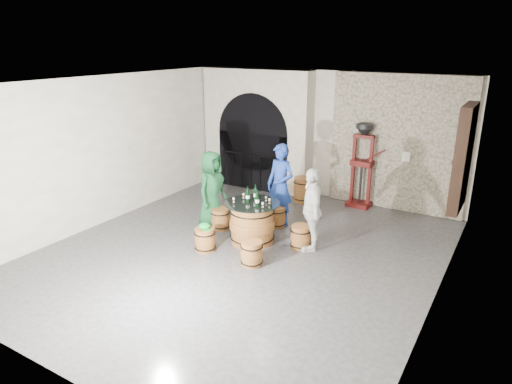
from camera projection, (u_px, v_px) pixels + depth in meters
The scene contains 31 objects.
ground at pixel (242, 253), 8.78m from camera, with size 8.00×8.00×0.00m, color #2D2D30.
wall_back at pixel (327, 136), 11.53m from camera, with size 8.00×8.00×0.00m, color beige.
wall_front at pixel (45, 259), 5.02m from camera, with size 8.00×8.00×0.00m, color beige.
wall_left at pixel (107, 150), 9.98m from camera, with size 8.00×8.00×0.00m, color beige.
wall_right at pixel (445, 207), 6.57m from camera, with size 8.00×8.00×0.00m, color beige.
ceiling at pixel (240, 83), 7.77m from camera, with size 8.00×8.00×0.00m, color beige.
stone_facing_panel at pixel (398, 144), 10.60m from camera, with size 3.20×0.12×3.18m, color #A19780.
arched_opening at pixel (257, 131), 12.25m from camera, with size 3.10×0.60×3.19m.
shuttered_window at pixel (462, 158), 8.51m from camera, with size 0.23×1.10×2.00m.
barrel_table at pixel (252, 223), 9.12m from camera, with size 1.10×1.10×0.85m.
barrel_stool_left at pixel (220, 219), 9.85m from camera, with size 0.41×0.41×0.46m.
barrel_stool_far at pixel (277, 216), 9.97m from camera, with size 0.41×0.41×0.46m.
barrel_stool_right at pixel (301, 237), 8.93m from camera, with size 0.41×0.41×0.46m.
barrel_stool_near_right at pixel (252, 253), 8.24m from camera, with size 0.41×0.41×0.46m.
barrel_stool_near_left at pixel (205, 240), 8.81m from camera, with size 0.41×0.41×0.46m.
green_cap at pixel (205, 226), 8.72m from camera, with size 0.26×0.22×0.12m.
person_green at pixel (211, 189), 9.84m from camera, with size 0.82×0.53×1.68m, color #124322.
person_blue at pixel (280, 185), 9.86m from camera, with size 0.66×0.43×1.81m, color navy.
person_white at pixel (312, 210), 8.70m from camera, with size 0.96×0.40×1.63m, color silver.
wine_bottle_left at pixel (248, 195), 9.01m from camera, with size 0.08×0.08×0.32m.
wine_bottle_center at pixel (257, 199), 8.78m from camera, with size 0.08×0.08×0.32m.
wine_bottle_right at pixel (256, 194), 9.12m from camera, with size 0.08×0.08×0.32m.
tasting_glass_a at pixel (234, 200), 9.00m from camera, with size 0.05×0.05×0.10m, color #C76D26, non-canonical shape.
tasting_glass_b at pixel (269, 201), 8.94m from camera, with size 0.05×0.05×0.10m, color #C76D26, non-canonical shape.
tasting_glass_c at pixel (256, 196), 9.25m from camera, with size 0.05×0.05×0.10m, color #C76D26, non-canonical shape.
tasting_glass_d at pixel (266, 199), 9.08m from camera, with size 0.05×0.05×0.10m, color #C76D26, non-canonical shape.
tasting_glass_e at pixel (263, 205), 8.74m from camera, with size 0.05×0.05×0.10m, color #C76D26, non-canonical shape.
tasting_glass_f at pixel (244, 196), 9.25m from camera, with size 0.05×0.05×0.10m, color #C76D26, non-canonical shape.
side_barrel at pixel (303, 190), 11.48m from camera, with size 0.48×0.48×0.63m.
corking_press at pixel (362, 159), 10.90m from camera, with size 0.84×0.48×2.04m.
control_box at pixel (407, 156), 10.49m from camera, with size 0.18×0.10×0.22m, color silver.
Camera 1 is at (4.33, -6.68, 3.89)m, focal length 32.00 mm.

